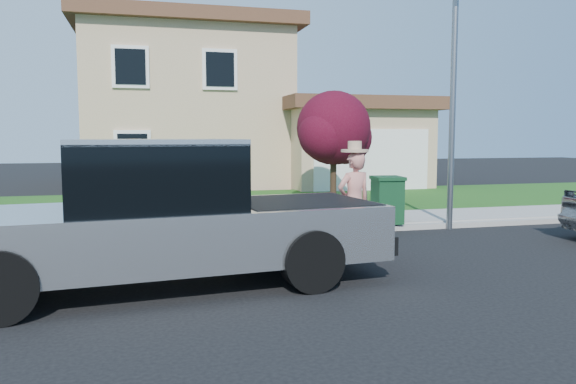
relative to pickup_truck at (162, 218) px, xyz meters
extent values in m
plane|color=black|center=(1.66, 0.64, -0.97)|extent=(80.00, 80.00, 0.00)
cube|color=gray|center=(2.66, 3.54, -0.91)|extent=(40.00, 0.20, 0.12)
cube|color=gray|center=(2.66, 4.64, -0.90)|extent=(40.00, 2.00, 0.15)
cube|color=#154112|center=(2.66, 9.14, -0.92)|extent=(40.00, 7.00, 0.10)
cube|color=tan|center=(1.66, 17.64, 2.23)|extent=(8.00, 9.00, 6.40)
cube|color=tan|center=(8.16, 14.64, 0.63)|extent=(5.50, 6.00, 3.20)
cube|color=white|center=(8.16, 11.62, 0.28)|extent=(4.60, 0.12, 2.30)
cube|color=#4C2D1E|center=(1.66, 17.64, 5.63)|extent=(8.80, 9.80, 0.50)
cube|color=#4C2D1E|center=(8.16, 14.64, 2.43)|extent=(6.20, 6.80, 0.50)
cube|color=white|center=(-0.54, 13.09, 3.63)|extent=(1.30, 0.10, 1.50)
cube|color=white|center=(2.66, 13.09, 3.63)|extent=(1.30, 0.10, 1.50)
cube|color=black|center=(-0.54, 13.09, 0.63)|extent=(1.30, 0.10, 1.50)
cylinder|color=black|center=(-2.06, 0.79, -0.54)|extent=(0.89, 0.41, 0.86)
cylinder|color=black|center=(1.96, -0.81, -0.54)|extent=(0.89, 0.41, 0.86)
cylinder|color=black|center=(1.76, 1.17, -0.54)|extent=(0.89, 0.41, 0.86)
cube|color=silver|center=(0.03, 0.00, -0.23)|extent=(6.35, 2.76, 0.78)
cube|color=black|center=(-0.13, -0.01, 0.59)|extent=(2.46, 2.23, 0.92)
cube|color=silver|center=(-0.13, -0.01, 1.07)|extent=(2.46, 2.23, 0.09)
cube|color=black|center=(2.07, 0.21, 0.14)|extent=(2.12, 2.02, 0.06)
cube|color=black|center=(3.13, 0.31, -0.43)|extent=(0.33, 2.06, 0.27)
cube|color=black|center=(-1.11, 1.06, 0.49)|extent=(0.15, 0.25, 0.19)
imported|color=tan|center=(3.45, 1.44, -0.04)|extent=(0.76, 0.58, 1.86)
cylinder|color=tan|center=(3.45, 1.44, 0.91)|extent=(0.50, 0.50, 0.05)
cylinder|color=tan|center=(3.45, 1.44, 0.98)|extent=(0.25, 0.25, 0.17)
cylinder|color=black|center=(5.39, 8.09, -0.10)|extent=(0.19, 0.19, 1.55)
sphere|color=#450E1D|center=(5.39, 8.09, 1.41)|extent=(2.23, 2.23, 2.23)
sphere|color=#450E1D|center=(5.87, 8.38, 1.12)|extent=(1.65, 1.65, 1.65)
sphere|color=#450E1D|center=(5.00, 7.80, 1.21)|extent=(1.55, 1.55, 1.55)
cube|color=#0E361B|center=(5.17, 3.74, -0.33)|extent=(0.67, 0.75, 0.99)
cube|color=#0E361B|center=(5.17, 3.74, 0.20)|extent=(0.73, 0.82, 0.08)
cylinder|color=slate|center=(6.57, 3.39, 1.83)|extent=(0.13, 0.13, 5.61)
camera|label=1|loc=(-0.28, -8.01, 1.15)|focal=35.00mm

